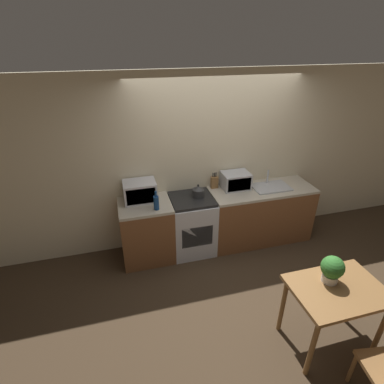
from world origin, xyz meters
name	(u,v)px	position (x,y,z in m)	size (l,w,h in m)	color
ground_plane	(238,278)	(0.00, 0.00, 0.00)	(16.00, 16.00, 0.00)	#3D2D1E
wall_back	(214,160)	(0.00, 1.14, 1.30)	(10.00, 0.06, 2.60)	beige
counter_left_run	(147,231)	(-1.12, 0.80, 0.45)	(0.73, 0.62, 0.90)	brown
counter_right_run	(259,214)	(0.68, 0.80, 0.45)	(1.60, 0.62, 0.90)	brown
stove_range	(192,224)	(-0.44, 0.80, 0.45)	(0.63, 0.62, 0.90)	silver
kettle	(198,191)	(-0.34, 0.82, 0.98)	(0.17, 0.17, 0.19)	#2D2D2D
microwave	(140,191)	(-1.15, 0.92, 1.04)	(0.45, 0.33, 0.29)	silver
bottle	(156,202)	(-0.97, 0.62, 1.00)	(0.07, 0.07, 0.27)	navy
knife_block	(214,182)	(-0.02, 1.02, 1.00)	(0.10, 0.06, 0.25)	brown
toaster_oven	(236,181)	(0.28, 0.93, 1.02)	(0.41, 0.31, 0.25)	#ADAFB5
sink_basin	(271,187)	(0.82, 0.81, 0.91)	(0.56, 0.37, 0.24)	#ADAFB5
dining_table	(336,297)	(0.53, -1.13, 0.66)	(0.91, 0.64, 0.78)	brown
potted_plant	(332,269)	(0.50, -1.02, 0.94)	(0.23, 0.23, 0.29)	beige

